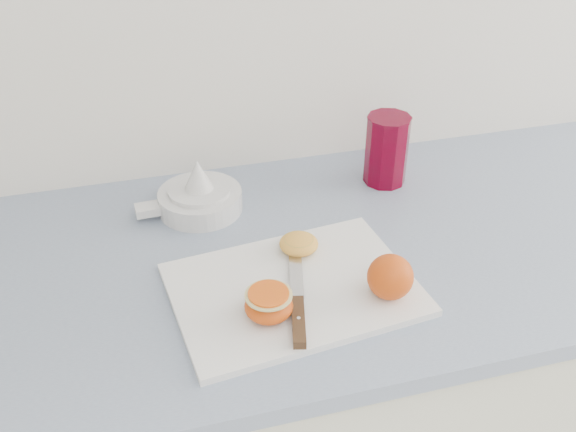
{
  "coord_description": "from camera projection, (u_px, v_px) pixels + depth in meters",
  "views": [
    {
      "loc": [
        -0.44,
        0.87,
        1.54
      ],
      "look_at": [
        -0.21,
        1.69,
        0.96
      ],
      "focal_mm": 40.0,
      "sensor_mm": 36.0,
      "label": 1
    }
  ],
  "objects": [
    {
      "name": "paring_knife",
      "position": [
        298.0,
        312.0,
        0.92
      ],
      "size": [
        0.07,
        0.22,
        0.01
      ],
      "color": "#472E18",
      "rests_on": "cutting_board"
    },
    {
      "name": "counter",
      "position": [
        313.0,
        415.0,
        1.34
      ],
      "size": [
        2.6,
        0.64,
        0.89
      ],
      "color": "silver",
      "rests_on": "ground"
    },
    {
      "name": "whole_orange",
      "position": [
        390.0,
        277.0,
        0.94
      ],
      "size": [
        0.07,
        0.07,
        0.07
      ],
      "color": "#D74617",
      "rests_on": "cutting_board"
    },
    {
      "name": "red_tumbler",
      "position": [
        386.0,
        152.0,
        1.23
      ],
      "size": [
        0.08,
        0.08,
        0.14
      ],
      "color": "#630017",
      "rests_on": "counter"
    },
    {
      "name": "half_orange",
      "position": [
        269.0,
        305.0,
        0.91
      ],
      "size": [
        0.07,
        0.07,
        0.04
      ],
      "color": "#D74617",
      "rests_on": "cutting_board"
    },
    {
      "name": "squeezed_shell",
      "position": [
        299.0,
        243.0,
        1.05
      ],
      "size": [
        0.06,
        0.06,
        0.03
      ],
      "color": "gold",
      "rests_on": "cutting_board"
    },
    {
      "name": "citrus_juicer",
      "position": [
        199.0,
        197.0,
        1.16
      ],
      "size": [
        0.19,
        0.15,
        0.1
      ],
      "color": "white",
      "rests_on": "counter"
    },
    {
      "name": "cutting_board",
      "position": [
        294.0,
        289.0,
        0.98
      ],
      "size": [
        0.39,
        0.3,
        0.01
      ],
      "primitive_type": "cube",
      "rotation": [
        0.0,
        0.0,
        0.11
      ],
      "color": "white",
      "rests_on": "counter"
    }
  ]
}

